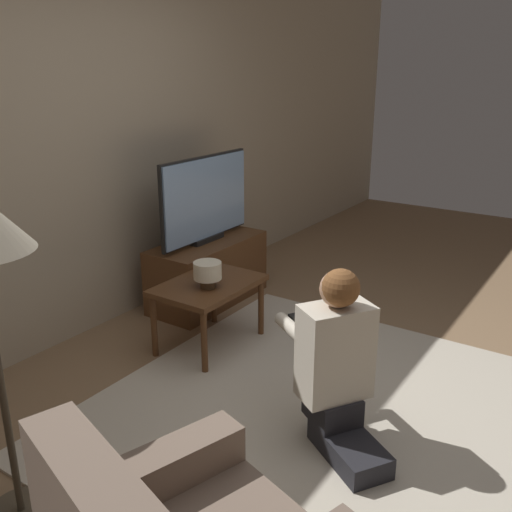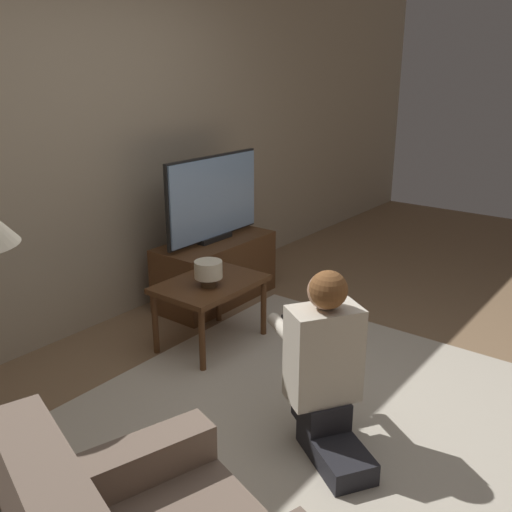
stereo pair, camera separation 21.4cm
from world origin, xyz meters
name	(u,v)px [view 2 (the right image)]	position (x,y,z in m)	size (l,w,h in m)	color
ground_plane	(317,419)	(0.00, 0.00, 0.00)	(10.00, 10.00, 0.00)	#896B4C
wall_back	(75,145)	(0.00, 1.93, 1.30)	(10.00, 0.06, 2.60)	tan
rug	(317,418)	(0.00, 0.00, 0.01)	(2.48, 2.36, 0.02)	beige
tv_stand	(216,271)	(0.89, 1.51, 0.25)	(1.00, 0.45, 0.50)	brown
tv	(214,198)	(0.89, 1.51, 0.84)	(0.98, 0.08, 0.66)	black
coffee_table	(210,290)	(0.30, 1.03, 0.40)	(0.70, 0.49, 0.45)	brown
person_kneeling	(325,364)	(-0.18, -0.13, 0.46)	(0.64, 0.79, 0.91)	#232328
table_lamp	(208,271)	(0.24, 0.98, 0.56)	(0.18, 0.18, 0.17)	#4C3823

